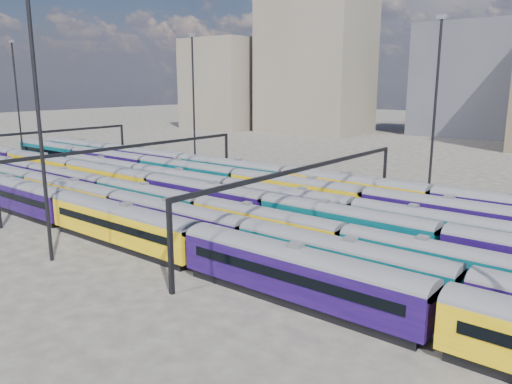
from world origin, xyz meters
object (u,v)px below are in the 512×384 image
Objects in this scene: rake_1 at (175,216)px; mast_2 at (38,115)px; rake_0 at (196,241)px; rake_2 at (104,187)px.

mast_2 reaches higher than rake_1.
rake_2 is (-28.54, 10.00, -0.39)m from rake_0.
mast_2 is (-12.83, -7.00, 11.14)m from rake_0.
rake_2 is 4.44× the size of mast_2.
rake_0 reaches higher than rake_1.
rake_2 is at bearing 166.07° from rake_1.
mast_2 is at bearing -47.26° from rake_2.
mast_2 is (15.71, -17.00, 11.52)m from rake_2.
rake_1 is 20.77m from rake_2.
rake_2 is at bearing 132.74° from mast_2.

